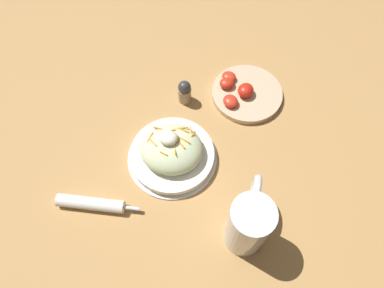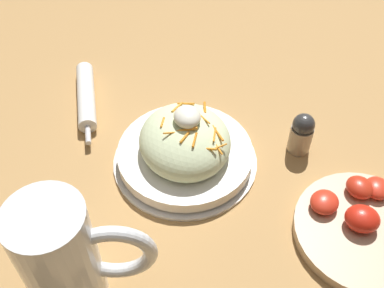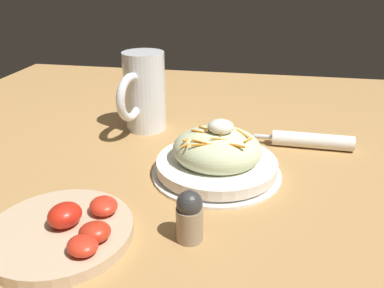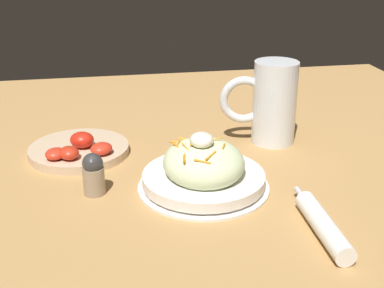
{
  "view_description": "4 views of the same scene",
  "coord_description": "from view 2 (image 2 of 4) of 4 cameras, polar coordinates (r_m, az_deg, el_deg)",
  "views": [
    {
      "loc": [
        0.07,
        -0.41,
        0.76
      ],
      "look_at": [
        0.03,
        -0.02,
        0.05
      ],
      "focal_mm": 32.59,
      "sensor_mm": 36.0,
      "label": 1
    },
    {
      "loc": [
        0.44,
        -0.13,
        0.53
      ],
      "look_at": [
        -0.0,
        -0.03,
        0.05
      ],
      "focal_mm": 43.3,
      "sensor_mm": 36.0,
      "label": 2
    },
    {
      "loc": [
        -0.08,
        0.54,
        0.32
      ],
      "look_at": [
        0.02,
        -0.0,
        0.07
      ],
      "focal_mm": 36.66,
      "sensor_mm": 36.0,
      "label": 3
    },
    {
      "loc": [
        -0.74,
        0.11,
        0.39
      ],
      "look_at": [
        0.0,
        -0.02,
        0.07
      ],
      "focal_mm": 47.81,
      "sensor_mm": 36.0,
      "label": 4
    }
  ],
  "objects": [
    {
      "name": "salad_plate",
      "position": [
        0.68,
        -0.86,
        -0.42
      ],
      "size": [
        0.22,
        0.22,
        0.1
      ],
      "color": "white",
      "rests_on": "ground_plane"
    },
    {
      "name": "beer_mug",
      "position": [
        0.54,
        -15.35,
        -13.82
      ],
      "size": [
        0.09,
        0.15,
        0.16
      ],
      "color": "white",
      "rests_on": "ground_plane"
    },
    {
      "name": "tomato_plate",
      "position": [
        0.66,
        20.32,
        -9.37
      ],
      "size": [
        0.19,
        0.19,
        0.05
      ],
      "color": "#D1B28E",
      "rests_on": "ground_plane"
    },
    {
      "name": "napkin_roll",
      "position": [
        0.8,
        -12.92,
        5.72
      ],
      "size": [
        0.19,
        0.03,
        0.03
      ],
      "color": "white",
      "rests_on": "ground_plane"
    },
    {
      "name": "ground_plane",
      "position": [
        0.7,
        2.36,
        -2.42
      ],
      "size": [
        1.43,
        1.43,
        0.0
      ],
      "primitive_type": "plane",
      "color": "#B2844C"
    },
    {
      "name": "salt_shaker",
      "position": [
        0.71,
        13.29,
        1.4
      ],
      "size": [
        0.03,
        0.03,
        0.07
      ],
      "color": "gray",
      "rests_on": "ground_plane"
    }
  ]
}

